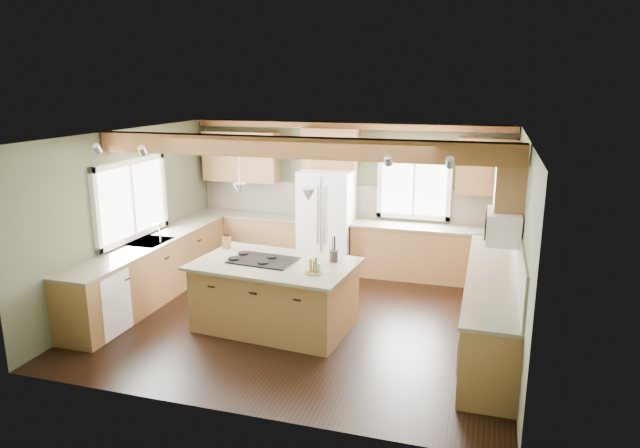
% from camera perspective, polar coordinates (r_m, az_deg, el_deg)
% --- Properties ---
extents(floor, '(5.60, 5.60, 0.00)m').
position_cam_1_polar(floor, '(8.24, -1.43, -9.36)').
color(floor, black).
rests_on(floor, ground).
extents(ceiling, '(5.60, 5.60, 0.00)m').
position_cam_1_polar(ceiling, '(7.59, -1.55, 8.95)').
color(ceiling, silver).
rests_on(ceiling, wall_back).
extents(wall_back, '(5.60, 0.00, 5.60)m').
position_cam_1_polar(wall_back, '(10.16, 2.92, 2.83)').
color(wall_back, '#4F553C').
rests_on(wall_back, ground).
extents(wall_left, '(0.00, 5.00, 5.00)m').
position_cam_1_polar(wall_left, '(9.07, -18.55, 0.74)').
color(wall_left, '#4F553C').
rests_on(wall_left, ground).
extents(wall_right, '(0.00, 5.00, 5.00)m').
position_cam_1_polar(wall_right, '(7.46, 19.41, -2.11)').
color(wall_right, '#4F553C').
rests_on(wall_right, ground).
extents(ceiling_beam, '(5.55, 0.26, 0.26)m').
position_cam_1_polar(ceiling_beam, '(7.25, -2.50, 7.66)').
color(ceiling_beam, brown).
rests_on(ceiling_beam, ceiling).
extents(soffit_trim, '(5.55, 0.20, 0.10)m').
position_cam_1_polar(soffit_trim, '(9.90, 2.86, 9.78)').
color(soffit_trim, brown).
rests_on(soffit_trim, ceiling).
extents(backsplash_back, '(5.58, 0.03, 0.58)m').
position_cam_1_polar(backsplash_back, '(10.17, 2.89, 2.32)').
color(backsplash_back, brown).
rests_on(backsplash_back, wall_back).
extents(backsplash_right, '(0.03, 3.70, 0.58)m').
position_cam_1_polar(backsplash_right, '(7.53, 19.23, -2.66)').
color(backsplash_right, brown).
rests_on(backsplash_right, wall_right).
extents(base_cab_back_left, '(2.02, 0.60, 0.88)m').
position_cam_1_polar(base_cab_back_left, '(10.65, -6.93, -1.49)').
color(base_cab_back_left, brown).
rests_on(base_cab_back_left, floor).
extents(counter_back_left, '(2.06, 0.64, 0.04)m').
position_cam_1_polar(counter_back_left, '(10.54, -7.00, 0.92)').
color(counter_back_left, '#4D4738').
rests_on(counter_back_left, base_cab_back_left).
extents(base_cab_back_right, '(2.62, 0.60, 0.88)m').
position_cam_1_polar(base_cab_back_right, '(9.84, 10.89, -2.95)').
color(base_cab_back_right, brown).
rests_on(base_cab_back_right, floor).
extents(counter_back_right, '(2.66, 0.64, 0.04)m').
position_cam_1_polar(counter_back_right, '(9.72, 11.01, -0.35)').
color(counter_back_right, '#4D4738').
rests_on(counter_back_right, base_cab_back_right).
extents(base_cab_left, '(0.60, 3.70, 0.88)m').
position_cam_1_polar(base_cab_left, '(9.17, -16.42, -4.55)').
color(base_cab_left, brown).
rests_on(base_cab_left, floor).
extents(counter_left, '(0.64, 3.74, 0.04)m').
position_cam_1_polar(counter_left, '(9.04, -16.62, -1.78)').
color(counter_left, '#4D4738').
rests_on(counter_left, base_cab_left).
extents(base_cab_right, '(0.60, 3.70, 0.88)m').
position_cam_1_polar(base_cab_right, '(7.77, 16.65, -7.97)').
color(base_cab_right, brown).
rests_on(base_cab_right, floor).
extents(counter_right, '(0.64, 3.74, 0.04)m').
position_cam_1_polar(counter_right, '(7.61, 16.90, -4.75)').
color(counter_right, '#4D4738').
rests_on(counter_right, base_cab_right).
extents(upper_cab_back_left, '(1.40, 0.35, 0.90)m').
position_cam_1_polar(upper_cab_back_left, '(10.54, -7.90, 6.71)').
color(upper_cab_back_left, brown).
rests_on(upper_cab_back_left, wall_back).
extents(upper_cab_over_fridge, '(0.96, 0.35, 0.70)m').
position_cam_1_polar(upper_cab_over_fridge, '(9.94, 1.04, 7.56)').
color(upper_cab_over_fridge, brown).
rests_on(upper_cab_over_fridge, wall_back).
extents(upper_cab_right, '(0.35, 2.20, 0.90)m').
position_cam_1_polar(upper_cab_right, '(8.19, 18.32, 4.04)').
color(upper_cab_right, brown).
rests_on(upper_cab_right, wall_right).
extents(upper_cab_back_corner, '(0.90, 0.35, 0.90)m').
position_cam_1_polar(upper_cab_back_corner, '(9.60, 16.22, 5.57)').
color(upper_cab_back_corner, brown).
rests_on(upper_cab_back_corner, wall_back).
extents(window_left, '(0.04, 1.60, 1.05)m').
position_cam_1_polar(window_left, '(9.05, -18.39, 2.34)').
color(window_left, white).
rests_on(window_left, wall_left).
extents(window_back, '(1.10, 0.04, 1.00)m').
position_cam_1_polar(window_back, '(9.89, 9.40, 3.82)').
color(window_back, white).
rests_on(window_back, wall_back).
extents(sink, '(0.50, 0.65, 0.03)m').
position_cam_1_polar(sink, '(9.04, -16.62, -1.75)').
color(sink, '#262628').
rests_on(sink, counter_left).
extents(faucet, '(0.02, 0.02, 0.28)m').
position_cam_1_polar(faucet, '(8.90, -15.71, -0.95)').
color(faucet, '#B2B2B7').
rests_on(faucet, sink).
extents(dishwasher, '(0.60, 0.60, 0.84)m').
position_cam_1_polar(dishwasher, '(8.18, -21.30, -7.30)').
color(dishwasher, white).
rests_on(dishwasher, floor).
extents(oven, '(0.60, 0.72, 0.84)m').
position_cam_1_polar(oven, '(6.58, 16.45, -12.18)').
color(oven, white).
rests_on(oven, floor).
extents(microwave, '(0.40, 0.70, 0.38)m').
position_cam_1_polar(microwave, '(7.34, 17.87, -0.23)').
color(microwave, white).
rests_on(microwave, wall_right).
extents(pendant_left, '(0.18, 0.18, 0.16)m').
position_cam_1_polar(pendant_left, '(7.67, -8.03, 3.45)').
color(pendant_left, '#B2B2B7').
rests_on(pendant_left, ceiling).
extents(pendant_right, '(0.18, 0.18, 0.16)m').
position_cam_1_polar(pendant_right, '(7.23, -1.17, 2.93)').
color(pendant_right, '#B2B2B7').
rests_on(pendant_right, ceiling).
extents(refrigerator, '(0.90, 0.74, 1.80)m').
position_cam_1_polar(refrigerator, '(9.97, 0.69, 0.27)').
color(refrigerator, white).
rests_on(refrigerator, floor).
extents(island, '(2.10, 1.40, 0.88)m').
position_cam_1_polar(island, '(7.84, -4.49, -7.19)').
color(island, olive).
rests_on(island, floor).
extents(island_top, '(2.24, 1.55, 0.04)m').
position_cam_1_polar(island_top, '(7.68, -4.56, -3.99)').
color(island_top, '#4D4738').
rests_on(island_top, island).
extents(cooktop, '(0.91, 0.66, 0.02)m').
position_cam_1_polar(cooktop, '(7.75, -5.66, -3.63)').
color(cooktop, black).
rests_on(cooktop, island_top).
extents(knife_block, '(0.12, 0.09, 0.18)m').
position_cam_1_polar(knife_block, '(8.36, -9.33, -1.85)').
color(knife_block, brown).
rests_on(knife_block, island_top).
extents(utensil_crock, '(0.13, 0.13, 0.16)m').
position_cam_1_polar(utensil_crock, '(7.66, 1.37, -3.22)').
color(utensil_crock, '#362E2B').
rests_on(utensil_crock, island_top).
extents(bottle_tray, '(0.26, 0.26, 0.20)m').
position_cam_1_polar(bottle_tray, '(7.20, -0.66, -4.18)').
color(bottle_tray, brown).
rests_on(bottle_tray, island_top).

